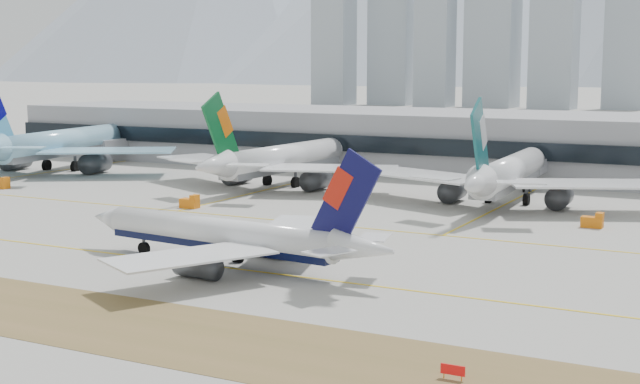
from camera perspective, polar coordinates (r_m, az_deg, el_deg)
The scene contains 11 objects.
ground at distance 122.53m, azimuth -3.18°, elevation -4.59°, with size 3000.00×3000.00×0.00m, color #9B9891.
taxiing_airliner at distance 120.12m, azimuth -5.79°, elevation -2.85°, with size 51.25×44.31×17.21m.
widebody_korean at distance 237.00m, azimuth -16.46°, elevation 2.89°, with size 69.13×68.40×24.97m.
widebody_eva at distance 198.23m, azimuth -2.67°, elevation 2.02°, with size 61.71×60.35×22.01m.
widebody_cathay at distance 176.29m, azimuth 11.86°, elevation 1.08°, with size 61.29×59.97×21.87m.
terminal at distance 226.86m, azimuth 11.74°, elevation 3.05°, with size 280.00×43.10×15.00m.
hold_sign_right at distance 79.13m, azimuth 8.50°, elevation -11.21°, with size 2.20×0.15×1.35m.
gse_b at distance 170.73m, azimuth -8.31°, elevation -0.68°, with size 3.55×2.00×2.60m.
gse_a at distance 207.67m, azimuth -19.70°, elevation 0.49°, with size 3.55×2.00×2.60m.
gse_c at distance 155.62m, azimuth 17.08°, elevation -1.81°, with size 3.55×2.00×2.60m.
city_skyline at distance 581.41m, azimuth 10.81°, elevation 10.26°, with size 342.00×49.80×140.00m.
Camera 1 is at (60.98, -102.80, 26.99)m, focal length 50.00 mm.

